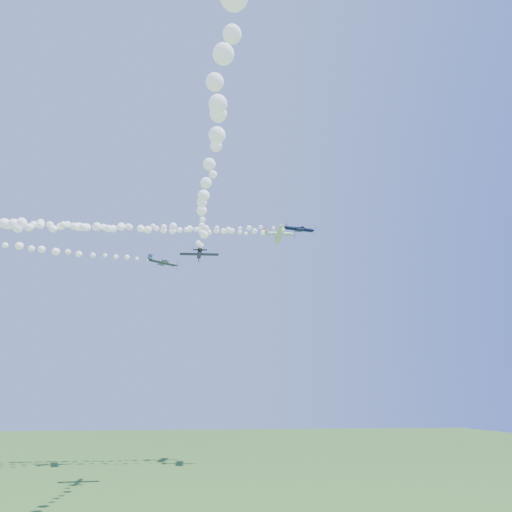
{
  "coord_description": "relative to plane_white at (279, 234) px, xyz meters",
  "views": [
    {
      "loc": [
        -9.18,
        -101.05,
        13.45
      ],
      "look_at": [
        2.36,
        -7.91,
        45.37
      ],
      "focal_mm": 30.0,
      "sensor_mm": 36.0,
      "label": 1
    }
  ],
  "objects": [
    {
      "name": "smoke_trail_black",
      "position": [
        -17.78,
        -61.19,
        -14.5
      ],
      "size": [
        5.24,
        71.12,
        2.78
      ],
      "primitive_type": null,
      "color": "white"
    },
    {
      "name": "plane_black",
      "position": [
        -19.29,
        -23.62,
        -14.23
      ],
      "size": [
        7.09,
        6.86,
        1.9
      ],
      "rotation": [
        -0.04,
        -0.1,
        1.61
      ],
      "color": "black"
    },
    {
      "name": "smoke_trail_navy",
      "position": [
        -40.06,
        -2.4,
        -1.28
      ],
      "size": [
        83.04,
        9.98,
        3.04
      ],
      "primitive_type": null,
      "color": "white"
    },
    {
      "name": "plane_white",
      "position": [
        0.0,
        0.0,
        0.0
      ],
      "size": [
        8.21,
        8.41,
        2.38
      ],
      "rotation": [
        -0.18,
        -0.01,
        0.0
      ],
      "color": "white"
    },
    {
      "name": "plane_grey",
      "position": [
        -27.94,
        -2.33,
        -9.39
      ],
      "size": [
        7.23,
        7.69,
        2.92
      ],
      "rotation": [
        0.15,
        0.1,
        0.27
      ],
      "color": "#353A4D"
    },
    {
      "name": "ground",
      "position": [
        -8.9,
        2.65,
        -53.31
      ],
      "size": [
        260.0,
        260.0,
        0.0
      ],
      "primitive_type": "plane",
      "color": "#284F1D",
      "rests_on": "ground"
    },
    {
      "name": "smoke_trail_white",
      "position": [
        -40.6,
        -0.18,
        -0.31
      ],
      "size": [
        76.31,
        3.32,
        3.36
      ],
      "primitive_type": null,
      "color": "white"
    },
    {
      "name": "plane_navy",
      "position": [
        3.78,
        -6.3,
        -1.1
      ],
      "size": [
        7.82,
        7.98,
        3.05
      ],
      "rotation": [
        0.27,
        0.1,
        -0.09
      ],
      "color": "#0B1233"
    }
  ]
}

